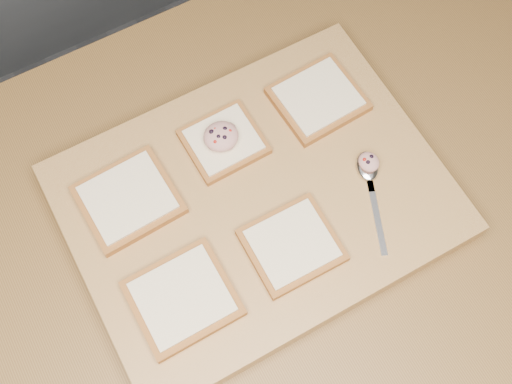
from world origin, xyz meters
TOP-DOWN VIEW (x-y plane):
  - ground at (0.00, 0.00)m, footprint 4.00×4.00m
  - island_counter at (0.00, 0.00)m, footprint 2.00×0.80m
  - cutting_board at (0.08, 0.01)m, footprint 0.53×0.40m
  - bread_far_left at (-0.09, 0.09)m, footprint 0.14×0.12m
  - bread_far_center at (0.07, 0.10)m, footprint 0.11×0.10m
  - bread_far_right at (0.23, 0.10)m, footprint 0.13×0.12m
  - bread_near_left at (-0.08, -0.08)m, footprint 0.13×0.12m
  - bread_near_center at (0.08, -0.08)m, footprint 0.12×0.11m
  - tuna_salad_dollop at (0.07, 0.10)m, footprint 0.05×0.05m
  - spoon at (0.23, -0.04)m, footprint 0.08×0.16m
  - spoon_salad at (0.24, -0.03)m, footprint 0.03×0.03m

SIDE VIEW (x-z plane):
  - ground at x=0.00m, z-range 0.00..0.00m
  - island_counter at x=0.00m, z-range 0.00..0.90m
  - cutting_board at x=0.08m, z-range 0.90..0.94m
  - spoon at x=0.23m, z-range 0.94..0.95m
  - bread_far_center at x=0.07m, z-range 0.94..0.96m
  - bread_near_center at x=0.08m, z-range 0.94..0.96m
  - bread_far_right at x=0.23m, z-range 0.94..0.96m
  - bread_far_left at x=-0.09m, z-range 0.94..0.96m
  - bread_near_left at x=-0.08m, z-range 0.94..0.96m
  - spoon_salad at x=0.24m, z-range 0.95..0.97m
  - tuna_salad_dollop at x=0.07m, z-range 0.96..0.98m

